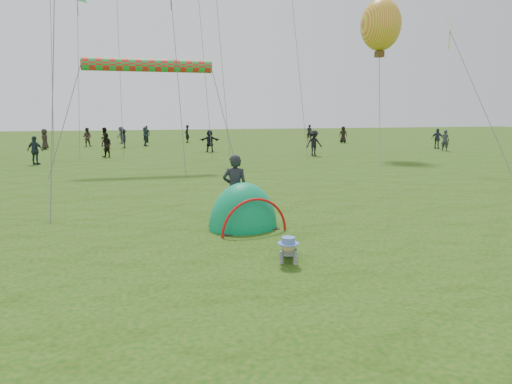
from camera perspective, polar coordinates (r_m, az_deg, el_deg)
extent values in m
plane|color=#104308|center=(9.35, 5.89, -8.61)|extent=(140.00, 140.00, 0.00)
ellipsoid|color=#00765C|center=(11.91, -1.61, -4.47)|extent=(2.10, 1.85, 2.38)
imported|color=#212228|center=(12.35, -2.64, 0.44)|extent=(0.77, 0.61, 1.85)
imported|color=#2C2D35|center=(37.88, 22.56, 5.96)|extent=(0.67, 0.70, 1.61)
imported|color=black|center=(38.63, -18.42, 6.38)|extent=(0.95, 1.05, 1.75)
imported|color=#2B3143|center=(40.20, 21.74, 6.22)|extent=(0.89, 1.00, 1.63)
imported|color=#2A2C37|center=(45.47, -16.50, 6.84)|extent=(1.08, 1.17, 1.58)
imported|color=black|center=(34.51, -5.80, 6.38)|extent=(1.59, 0.74, 1.65)
imported|color=black|center=(45.46, -8.62, 7.22)|extent=(0.58, 0.72, 1.70)
imported|color=black|center=(31.71, -18.21, 5.58)|extent=(0.99, 0.96, 1.61)
imported|color=#19262D|center=(46.20, -13.50, 7.05)|extent=(0.90, 0.99, 1.62)
imported|color=black|center=(31.47, 7.28, 6.08)|extent=(1.13, 0.67, 1.73)
imported|color=black|center=(40.32, -24.90, 6.01)|extent=(0.66, 0.88, 1.63)
imported|color=#2A3A43|center=(41.60, -13.63, 6.77)|extent=(0.78, 1.61, 1.67)
imported|color=black|center=(48.41, 6.68, 7.40)|extent=(0.69, 0.54, 1.66)
imported|color=#41332C|center=(42.16, -20.36, 6.45)|extent=(0.92, 0.79, 1.63)
imported|color=#213238|center=(28.73, -25.88, 4.70)|extent=(1.04, 0.76, 1.63)
imported|color=black|center=(39.83, -16.24, 6.46)|extent=(0.62, 1.04, 1.58)
imported|color=black|center=(45.03, 10.84, 7.06)|extent=(0.92, 0.76, 1.60)
cylinder|color=red|center=(24.08, -13.31, 15.17)|extent=(6.30, 0.64, 0.64)
plane|color=yellow|center=(26.56, 23.12, 18.68)|extent=(1.04, 1.04, 0.85)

